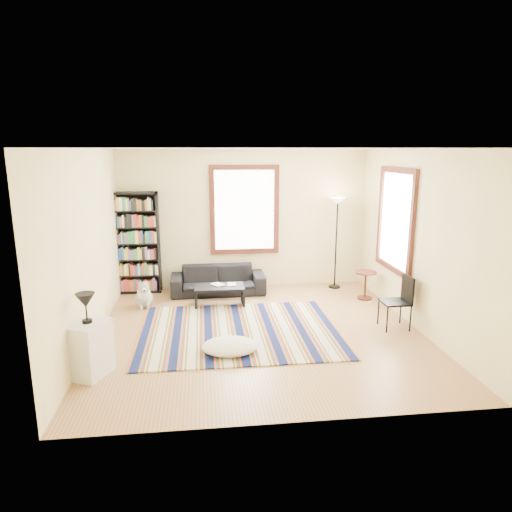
{
  "coord_description": "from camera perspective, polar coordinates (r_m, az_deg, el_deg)",
  "views": [
    {
      "loc": [
        -0.85,
        -6.67,
        2.78
      ],
      "look_at": [
        0.0,
        0.5,
        1.1
      ],
      "focal_mm": 32.0,
      "sensor_mm": 36.0,
      "label": 1
    }
  ],
  "objects": [
    {
      "name": "window_back",
      "position": [
        9.26,
        -1.45,
        5.76
      ],
      "size": [
        1.2,
        0.06,
        1.6
      ],
      "primitive_type": "cube",
      "color": "white",
      "rests_on": "wall_back"
    },
    {
      "name": "wall_left",
      "position": [
        7.02,
        -20.62,
        0.91
      ],
      "size": [
        0.1,
        5.0,
        2.8
      ],
      "primitive_type": "cube",
      "color": "beige",
      "rests_on": "floor"
    },
    {
      "name": "white_cabinet",
      "position": [
        6.19,
        -20.08,
        -10.86
      ],
      "size": [
        0.55,
        0.61,
        0.7
      ],
      "primitive_type": "cube",
      "rotation": [
        0.0,
        0.0,
        -0.41
      ],
      "color": "silver",
      "rests_on": "floor"
    },
    {
      "name": "coffee_table",
      "position": [
        8.42,
        -4.58,
        -4.94
      ],
      "size": [
        1.02,
        0.81,
        0.36
      ],
      "primitive_type": "cube",
      "rotation": [
        0.0,
        0.0,
        0.41
      ],
      "color": "black",
      "rests_on": "floor"
    },
    {
      "name": "rug",
      "position": [
        7.27,
        -2.1,
        -9.3
      ],
      "size": [
        3.1,
        2.48,
        0.02
      ],
      "primitive_type": "cube",
      "color": "#0D1742",
      "rests_on": "floor"
    },
    {
      "name": "wall_front",
      "position": [
        4.43,
        4.68,
        -5.09
      ],
      "size": [
        5.0,
        0.1,
        2.8
      ],
      "primitive_type": "cube",
      "color": "beige",
      "rests_on": "floor"
    },
    {
      "name": "side_table",
      "position": [
        8.95,
        13.49,
        -3.57
      ],
      "size": [
        0.53,
        0.53,
        0.54
      ],
      "primitive_type": "cylinder",
      "rotation": [
        0.0,
        0.0,
        0.43
      ],
      "color": "#4F1D13",
      "rests_on": "floor"
    },
    {
      "name": "table_lamp",
      "position": [
        6.0,
        -20.48,
        -6.13
      ],
      "size": [
        0.29,
        0.29,
        0.38
      ],
      "primitive_type": null,
      "rotation": [
        0.0,
        0.0,
        -0.25
      ],
      "color": "black",
      "rests_on": "white_cabinet"
    },
    {
      "name": "book_a",
      "position": [
        8.36,
        -5.29,
        -3.71
      ],
      "size": [
        0.3,
        0.28,
        0.02
      ],
      "primitive_type": "imported",
      "rotation": [
        0.0,
        0.0,
        0.61
      ],
      "color": "beige",
      "rests_on": "coffee_table"
    },
    {
      "name": "window_right",
      "position": [
        8.26,
        17.06,
        4.31
      ],
      "size": [
        0.06,
        1.2,
        1.6
      ],
      "primitive_type": "cube",
      "color": "white",
      "rests_on": "wall_right"
    },
    {
      "name": "ceiling",
      "position": [
        6.73,
        0.52,
        13.69
      ],
      "size": [
        5.0,
        5.0,
        0.1
      ],
      "primitive_type": "cube",
      "color": "white",
      "rests_on": "floor"
    },
    {
      "name": "book_b",
      "position": [
        8.42,
        -3.59,
        -3.58
      ],
      "size": [
        0.21,
        0.16,
        0.02
      ],
      "primitive_type": "imported",
      "rotation": [
        0.0,
        0.0,
        0.0
      ],
      "color": "beige",
      "rests_on": "coffee_table"
    },
    {
      "name": "floor_cushion",
      "position": [
        6.52,
        -3.26,
        -11.19
      ],
      "size": [
        0.91,
        0.76,
        0.2
      ],
      "primitive_type": "ellipsoid",
      "rotation": [
        0.0,
        0.0,
        0.22
      ],
      "color": "white",
      "rests_on": "floor"
    },
    {
      "name": "folding_chair",
      "position": [
        7.59,
        16.99,
        -5.54
      ],
      "size": [
        0.42,
        0.4,
        0.86
      ],
      "primitive_type": "cube",
      "rotation": [
        0.0,
        0.0,
        0.0
      ],
      "color": "black",
      "rests_on": "floor"
    },
    {
      "name": "wall_right",
      "position": [
        7.62,
        19.9,
        1.87
      ],
      "size": [
        0.1,
        5.0,
        2.8
      ],
      "primitive_type": "cube",
      "color": "beige",
      "rests_on": "floor"
    },
    {
      "name": "sofa",
      "position": [
        9.08,
        -4.77,
        -3.01
      ],
      "size": [
        0.74,
        1.85,
        0.54
      ],
      "primitive_type": "imported",
      "rotation": [
        0.0,
        0.0,
        0.01
      ],
      "color": "black",
      "rests_on": "floor"
    },
    {
      "name": "floor_lamp",
      "position": [
        9.41,
        9.98,
        1.55
      ],
      "size": [
        0.4,
        0.4,
        1.86
      ],
      "primitive_type": null,
      "rotation": [
        0.0,
        0.0,
        -0.43
      ],
      "color": "black",
      "rests_on": "floor"
    },
    {
      "name": "bookshelf",
      "position": [
        9.26,
        -14.73,
        1.57
      ],
      "size": [
        0.9,
        0.3,
        2.0
      ],
      "primitive_type": "cube",
      "color": "black",
      "rests_on": "floor"
    },
    {
      "name": "wall_back",
      "position": [
        9.36,
        -1.49,
        4.61
      ],
      "size": [
        5.0,
        0.1,
        2.8
      ],
      "primitive_type": "cube",
      "color": "beige",
      "rests_on": "floor"
    },
    {
      "name": "floor",
      "position": [
        7.3,
        0.47,
        -9.72
      ],
      "size": [
        5.0,
        5.0,
        0.1
      ],
      "primitive_type": "cube",
      "color": "#A3804A",
      "rests_on": "ground"
    },
    {
      "name": "dog",
      "position": [
        8.51,
        -13.87,
        -4.56
      ],
      "size": [
        0.44,
        0.56,
        0.51
      ],
      "primitive_type": null,
      "rotation": [
        0.0,
        0.0,
        0.17
      ],
      "color": "#AAAAAA",
      "rests_on": "floor"
    }
  ]
}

